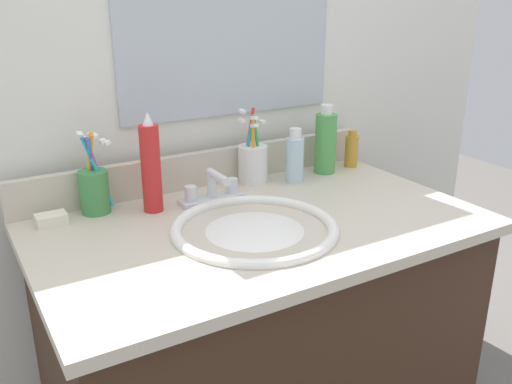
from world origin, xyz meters
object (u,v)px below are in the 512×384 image
object	(u,v)px
bottle_toner_green	(325,142)
cup_white_ceramic	(253,162)
faucet	(213,191)
bottle_gel_clear	(295,158)
soap_bar	(51,219)
bottle_spray_red	(151,167)
cup_green	(94,188)
bottle_oil_amber	(351,150)

from	to	relation	value
bottle_toner_green	cup_white_ceramic	bearing A→B (deg)	172.73
faucet	bottle_gel_clear	distance (m)	0.26
faucet	bottle_toner_green	world-z (taller)	bottle_toner_green
soap_bar	bottle_toner_green	bearing A→B (deg)	-0.57
bottle_toner_green	bottle_spray_red	world-z (taller)	bottle_spray_red
cup_white_ceramic	faucet	bearing A→B (deg)	-153.33
bottle_toner_green	cup_white_ceramic	distance (m)	0.22
bottle_gel_clear	cup_green	xyz separation A→B (m)	(-0.51, 0.05, -0.01)
bottle_toner_green	bottle_gel_clear	bearing A→B (deg)	-167.77
bottle_oil_amber	faucet	bearing A→B (deg)	-173.20
cup_green	soap_bar	distance (m)	0.12
faucet	soap_bar	distance (m)	0.37
cup_white_ceramic	soap_bar	world-z (taller)	cup_white_ceramic
faucet	bottle_gel_clear	size ratio (longest dim) A/B	1.11
cup_white_ceramic	soap_bar	xyz separation A→B (m)	(-0.52, -0.02, -0.04)
cup_white_ceramic	bottle_toner_green	bearing A→B (deg)	-7.27
bottle_spray_red	soap_bar	xyz separation A→B (m)	(-0.22, 0.04, -0.09)
faucet	bottle_oil_amber	xyz separation A→B (m)	(0.47, 0.06, 0.02)
bottle_gel_clear	cup_green	size ratio (longest dim) A/B	0.76
faucet	bottle_oil_amber	distance (m)	0.47
bottle_spray_red	bottle_oil_amber	world-z (taller)	bottle_spray_red
faucet	bottle_oil_amber	size ratio (longest dim) A/B	1.51
cup_white_ceramic	bottle_spray_red	bearing A→B (deg)	-169.34
faucet	cup_white_ceramic	bearing A→B (deg)	26.67
bottle_gel_clear	soap_bar	bearing A→B (deg)	176.93
cup_green	bottle_oil_amber	bearing A→B (deg)	-1.88
cup_white_ceramic	cup_green	size ratio (longest dim) A/B	1.04
bottle_gel_clear	bottle_spray_red	distance (m)	0.40
bottle_gel_clear	cup_green	world-z (taller)	cup_green
cup_white_ceramic	cup_green	bearing A→B (deg)	179.74
bottle_gel_clear	bottle_oil_amber	size ratio (longest dim) A/B	1.36
bottle_gel_clear	faucet	bearing A→B (deg)	-174.36
bottle_gel_clear	bottle_oil_amber	world-z (taller)	bottle_gel_clear
bottle_toner_green	soap_bar	distance (m)	0.73
bottle_oil_amber	soap_bar	bearing A→B (deg)	179.87
faucet	bottle_toner_green	xyz separation A→B (m)	(0.37, 0.05, 0.06)
soap_bar	bottle_oil_amber	bearing A→B (deg)	-0.13
faucet	bottle_toner_green	distance (m)	0.38
bottle_gel_clear	cup_white_ceramic	xyz separation A→B (m)	(-0.10, 0.05, -0.01)
bottle_oil_amber	cup_white_ceramic	xyz separation A→B (m)	(-0.31, 0.02, 0.01)
bottle_gel_clear	bottle_oil_amber	distance (m)	0.22
cup_white_ceramic	soap_bar	distance (m)	0.52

